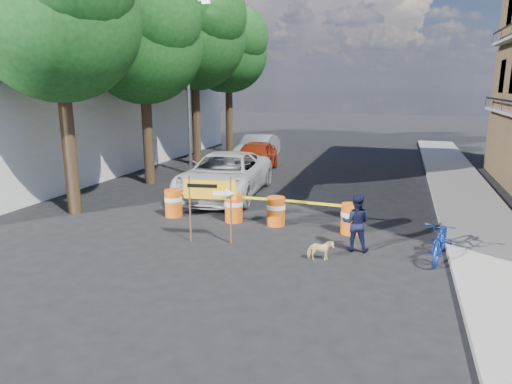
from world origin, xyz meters
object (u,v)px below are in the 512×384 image
Objects in this scene: pedestrian at (356,223)px; bicycle at (443,221)px; barrel_far_left at (173,203)px; sedan_red at (255,157)px; barrel_mid_right at (276,211)px; detour_sign at (217,195)px; suv_white at (225,175)px; dog at (320,250)px; sedan_silver at (258,148)px; barrel_mid_left at (234,207)px; barrel_far_right at (351,218)px.

bicycle is (2.11, 0.00, 0.24)m from pedestrian.
sedan_red is (0.22, 8.33, 0.30)m from barrel_far_left.
barrel_far_left and barrel_mid_right have the same top height.
barrel_far_left is at bearing -15.78° from pedestrian.
suv_white is (-1.81, 5.25, -0.54)m from detour_sign.
pedestrian is 2.36× the size of dog.
suv_white is 1.34× the size of sedan_silver.
detour_sign is 2.92× the size of dog.
bicycle is at bearing -13.67° from barrel_mid_left.
dog is at bearing -54.62° from suv_white.
pedestrian is 0.34× the size of sedan_red.
pedestrian is (6.07, -1.44, 0.29)m from barrel_far_left.
suv_white is at bearing 99.91° from detour_sign.
suv_white is at bearing -92.24° from sedan_red.
pedestrian is 14.67m from sedan_silver.
sedan_silver is (-6.47, 11.68, 0.27)m from barrel_far_right.
detour_sign is at bearing -118.29° from barrel_mid_right.
bicycle is 3.09× the size of dog.
bicycle reaches higher than barrel_far_left.
barrel_far_left is 8.33m from sedan_red.
sedan_silver is (-5.98, 14.04, 0.47)m from dog.
barrel_far_left is at bearing -87.25° from sedan_silver.
bicycle is at bearing 177.57° from pedestrian.
barrel_mid_right is 8.90m from sedan_red.
sedan_red is (-5.10, 10.77, 0.50)m from dog.
bicycle reaches higher than barrel_mid_right.
barrel_far_right is at bearing -0.77° from barrel_far_left.
barrel_far_right is 2.42m from dog.
barrel_mid_left is at bearing -83.37° from sedan_red.
barrel_mid_right is 0.59× the size of pedestrian.
suv_white is at bearing 79.82° from barrel_far_left.
suv_white reaches higher than dog.
sedan_red reaches higher than barrel_far_left.
barrel_mid_left is 0.20× the size of sedan_silver.
barrel_mid_right is 1.00× the size of barrel_far_right.
sedan_red is (-0.36, 5.09, -0.07)m from suv_white.
bicycle reaches higher than suv_white.
sedan_silver is (-2.78, 11.56, 0.27)m from barrel_mid_left.
sedan_silver reaches higher than barrel_far_right.
dog is (-2.86, -1.00, -0.72)m from bicycle.
dog is at bearing 50.79° from pedestrian.
detour_sign is 10.58m from sedan_red.
barrel_far_left is 1.40× the size of dog.
bicycle is 0.44× the size of sedan_red.
pedestrian is at bearing -30.34° from barrel_mid_right.
barrel_far_left is 1.00× the size of barrel_mid_right.
barrel_far_right is 1.42m from pedestrian.
barrel_far_left and barrel_far_right have the same top height.
bicycle is 3.11m from dog.
bicycle is 15.76m from sedan_silver.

